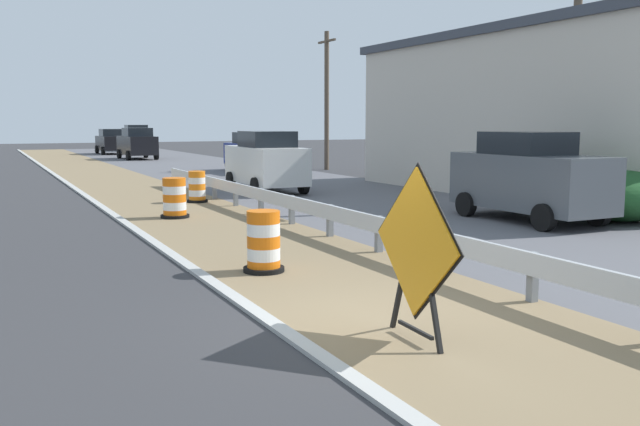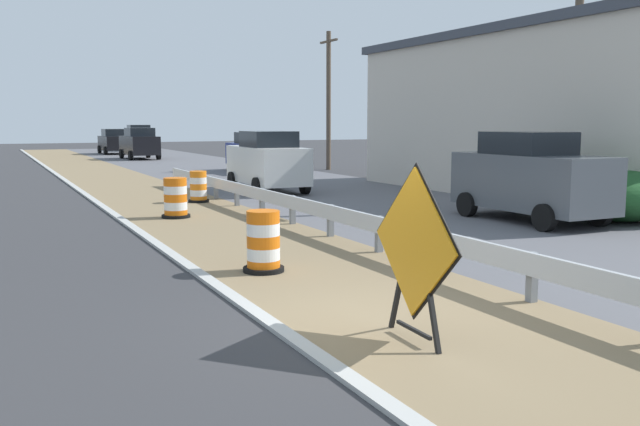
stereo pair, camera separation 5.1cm
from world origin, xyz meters
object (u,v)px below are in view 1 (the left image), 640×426
(traffic_barrel_nearest, at_px, (264,244))
(car_trailing_far_lane, at_px, (111,141))
(warning_sign_diamond, at_px, (416,248))
(car_mid_far_lane, at_px, (529,177))
(utility_pole_mid, at_px, (327,98))
(car_trailing_near_lane, at_px, (137,138))
(car_distant_a, at_px, (257,152))
(traffic_barrel_mid, at_px, (197,188))
(car_lead_near_lane, at_px, (137,144))
(utility_pole_near, at_px, (575,63))
(car_lead_far_lane, at_px, (266,161))
(traffic_barrel_close, at_px, (175,200))

(traffic_barrel_nearest, relative_size, car_trailing_far_lane, 0.25)
(warning_sign_diamond, distance_m, car_mid_far_lane, 10.39)
(car_mid_far_lane, bearing_deg, traffic_barrel_nearest, -72.26)
(car_trailing_far_lane, relative_size, utility_pole_mid, 0.57)
(car_trailing_near_lane, distance_m, car_distant_a, 29.15)
(traffic_barrel_mid, bearing_deg, car_trailing_near_lane, 80.98)
(car_lead_near_lane, distance_m, car_trailing_far_lane, 8.42)
(traffic_barrel_nearest, bearing_deg, car_mid_far_lane, 17.31)
(utility_pole_near, bearing_deg, car_distant_a, 100.17)
(car_trailing_near_lane, relative_size, car_lead_far_lane, 1.03)
(car_distant_a, bearing_deg, traffic_barrel_nearest, -21.87)
(traffic_barrel_close, xyz_separation_m, car_trailing_near_lane, (7.98, 43.84, 0.65))
(warning_sign_diamond, bearing_deg, utility_pole_near, -140.28)
(car_lead_near_lane, distance_m, utility_pole_mid, 16.65)
(warning_sign_diamond, height_order, traffic_barrel_nearest, warning_sign_diamond)
(car_mid_far_lane, xyz_separation_m, utility_pole_mid, (3.96, 18.98, 2.58))
(car_mid_far_lane, bearing_deg, utility_pole_mid, 168.66)
(car_trailing_far_lane, relative_size, utility_pole_near, 0.51)
(warning_sign_diamond, xyz_separation_m, car_trailing_near_lane, (8.12, 55.05, 0.05))
(car_mid_far_lane, height_order, car_distant_a, car_mid_far_lane)
(car_trailing_far_lane, xyz_separation_m, utility_pole_mid, (6.98, -23.43, 2.72))
(car_trailing_near_lane, bearing_deg, car_mid_far_lane, 1.71)
(traffic_barrel_close, distance_m, car_mid_far_lane, 9.07)
(car_trailing_near_lane, height_order, car_mid_far_lane, car_trailing_near_lane)
(traffic_barrel_mid, bearing_deg, car_distant_a, 60.70)
(warning_sign_diamond, distance_m, traffic_barrel_close, 11.23)
(car_lead_near_lane, distance_m, utility_pole_near, 32.89)
(car_trailing_near_lane, height_order, car_distant_a, car_trailing_near_lane)
(traffic_barrel_nearest, bearing_deg, utility_pole_near, 20.85)
(utility_pole_near, xyz_separation_m, utility_pole_mid, (0.66, 17.16, -0.49))
(car_lead_far_lane, bearing_deg, car_distant_a, -17.15)
(car_trailing_far_lane, bearing_deg, car_distant_a, -173.21)
(traffic_barrel_nearest, xyz_separation_m, traffic_barrel_mid, (1.86, 10.22, -0.03))
(warning_sign_diamond, relative_size, car_lead_far_lane, 0.46)
(car_distant_a, bearing_deg, car_mid_far_lane, -1.45)
(traffic_barrel_mid, xyz_separation_m, car_lead_far_lane, (3.18, 2.18, 0.64))
(utility_pole_mid, bearing_deg, car_lead_near_lane, 114.08)
(car_distant_a, height_order, utility_pole_mid, utility_pole_mid)
(car_lead_near_lane, xyz_separation_m, utility_pole_near, (6.05, -32.17, 3.13))
(car_distant_a, bearing_deg, utility_pole_mid, 85.30)
(traffic_barrel_nearest, bearing_deg, traffic_barrel_close, 87.27)
(traffic_barrel_nearest, bearing_deg, warning_sign_diamond, -87.24)
(car_trailing_near_lane, bearing_deg, utility_pole_near, 5.76)
(traffic_barrel_close, height_order, utility_pole_mid, utility_pole_mid)
(car_lead_far_lane, bearing_deg, car_lead_near_lane, 1.37)
(car_trailing_near_lane, relative_size, car_trailing_far_lane, 1.12)
(car_mid_far_lane, height_order, utility_pole_near, utility_pole_near)
(car_lead_far_lane, xyz_separation_m, utility_pole_mid, (7.08, 9.12, 2.62))
(traffic_barrel_close, xyz_separation_m, utility_pole_near, (11.12, -2.72, 3.71))
(traffic_barrel_nearest, xyz_separation_m, traffic_barrel_close, (0.34, 7.09, 0.01))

